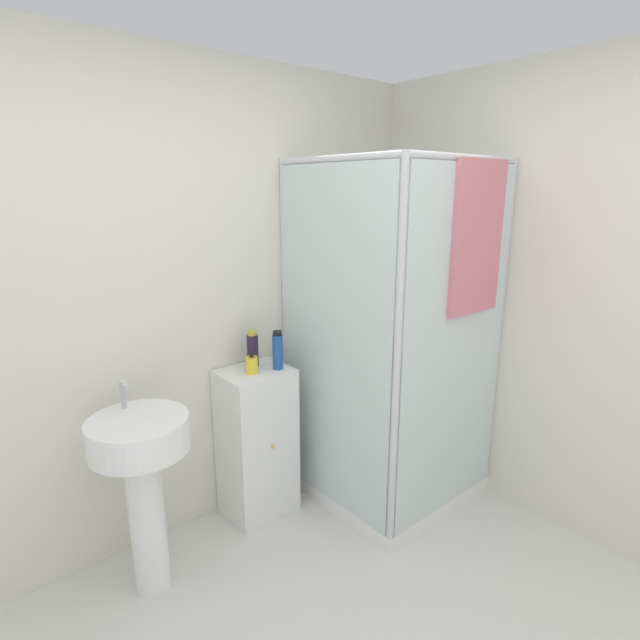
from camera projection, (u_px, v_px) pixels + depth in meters
The scene contains 7 objects.
wall_back at pixel (156, 311), 2.51m from camera, with size 6.40×0.06×2.50m, color silver.
shower_enclosure at pixel (393, 411), 2.98m from camera, with size 0.92×0.95×2.01m.
vanity_cabinet at pixel (257, 442), 2.85m from camera, with size 0.38×0.33×0.88m.
sink at pixel (142, 469), 2.24m from camera, with size 0.44×0.44×1.00m.
soap_dispenser at pixel (252, 365), 2.69m from camera, with size 0.07×0.07×0.12m.
shampoo_bottle_tall_black at pixel (253, 349), 2.77m from camera, with size 0.06×0.06×0.21m.
shampoo_bottle_blue at pixel (278, 351), 2.74m from camera, with size 0.06×0.06×0.22m.
Camera 1 is at (-0.94, -0.69, 1.85)m, focal length 28.00 mm.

